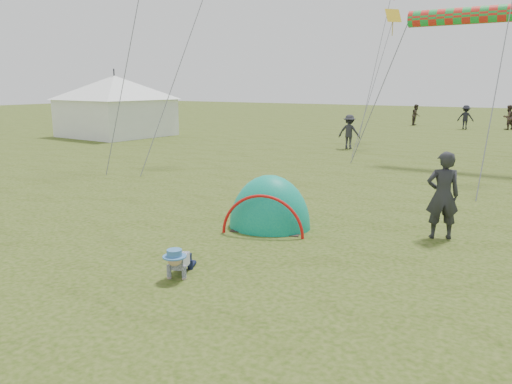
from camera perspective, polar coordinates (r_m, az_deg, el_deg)
The scene contains 11 objects.
ground at distance 8.14m, azimuth -2.23°, elevation -10.86°, with size 140.00×140.00×0.00m, color #223D08.
crawling_toddler at distance 8.60m, azimuth -8.83°, elevation -7.75°, with size 0.50×0.72×0.55m, color black, non-canonical shape.
popup_tent at distance 11.41m, azimuth 1.57°, elevation -4.02°, with size 1.86×1.53×2.41m, color #02786F.
standing_adult at distance 11.08m, azimuth 20.56°, elevation -0.37°, with size 0.68×0.44×1.85m, color #242529.
event_marquee at distance 32.65m, azimuth -15.74°, elevation 9.67°, with size 5.79×5.79×3.98m, color white, non-canonical shape.
crowd_person_1 at distance 41.79m, azimuth 17.82°, elevation 8.40°, with size 0.79×0.62×1.64m, color #3B3129.
crowd_person_3 at distance 25.59m, azimuth 10.61°, elevation 6.78°, with size 1.10×0.63×1.70m, color #26272C.
crowd_person_7 at distance 40.32m, azimuth 26.87°, elevation 7.63°, with size 0.84×0.66×1.74m, color #41312D.
crowd_person_15 at distance 39.33m, azimuth 22.83°, elevation 7.88°, with size 1.11×0.64×1.71m, color black.
rainbow_tube_kite at distance 21.67m, azimuth 25.11°, elevation 17.92°, with size 0.64×0.64×5.94m, color red.
diamond_kite_7 at distance 27.39m, azimuth 15.41°, elevation 18.88°, with size 0.78×0.78×0.00m, color gold.
Camera 1 is at (4.18, -6.22, 3.19)m, focal length 35.00 mm.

